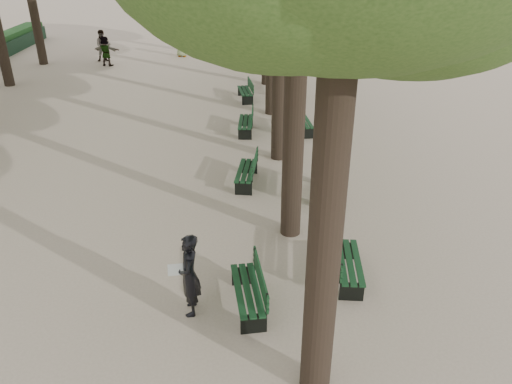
{
  "coord_description": "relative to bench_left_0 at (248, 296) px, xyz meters",
  "views": [
    {
      "loc": [
        0.34,
        -8.18,
        6.91
      ],
      "look_at": [
        0.6,
        3.0,
        1.2
      ],
      "focal_mm": 35.0,
      "sensor_mm": 36.0,
      "label": 1
    }
  ],
  "objects": [
    {
      "name": "bench_right_3",
      "position": [
        2.27,
        15.94,
        0.0
      ],
      "size": [
        0.66,
        1.83,
        0.92
      ],
      "color": "black",
      "rests_on": "ground"
    },
    {
      "name": "pedestrian_e",
      "position": [
        -8.32,
        22.38,
        0.6
      ],
      "size": [
        1.65,
        0.75,
        1.74
      ],
      "primitive_type": "imported",
      "rotation": [
        0.0,
        0.0,
        2.88
      ],
      "color": "#262628",
      "rests_on": "ground"
    },
    {
      "name": "bench_right_2",
      "position": [
        2.27,
        10.57,
        0.0
      ],
      "size": [
        0.73,
        1.84,
        0.92
      ],
      "color": "black",
      "rests_on": "ground"
    },
    {
      "name": "pedestrian_a",
      "position": [
        -8.77,
        23.62,
        0.68
      ],
      "size": [
        0.99,
        0.61,
        1.9
      ],
      "primitive_type": "imported",
      "rotation": [
        0.0,
        0.0,
        0.27
      ],
      "color": "#262628",
      "rests_on": "ground"
    },
    {
      "name": "bench_right_0",
      "position": [
        2.27,
        0.94,
        0.0
      ],
      "size": [
        0.72,
        1.84,
        0.92
      ],
      "color": "black",
      "rests_on": "ground"
    },
    {
      "name": "bench_left_0",
      "position": [
        0.0,
        0.0,
        0.0
      ],
      "size": [
        0.79,
        1.86,
        0.92
      ],
      "color": "black",
      "rests_on": "ground"
    },
    {
      "name": "bench_left_3",
      "position": [
        -0.0,
        15.0,
        0.0
      ],
      "size": [
        0.8,
        1.86,
        0.92
      ],
      "color": "black",
      "rests_on": "ground"
    },
    {
      "name": "man_with_map",
      "position": [
        -1.17,
        -0.11,
        0.64
      ],
      "size": [
        0.64,
        0.75,
        1.81
      ],
      "color": "black",
      "rests_on": "ground"
    },
    {
      "name": "bench_right_1",
      "position": [
        2.27,
        5.06,
        0.0
      ],
      "size": [
        0.75,
        1.85,
        0.92
      ],
      "color": "black",
      "rests_on": "ground"
    },
    {
      "name": "bench_left_2",
      "position": [
        0.0,
        10.53,
        0.0
      ],
      "size": [
        0.65,
        1.82,
        0.92
      ],
      "color": "black",
      "rests_on": "ground"
    },
    {
      "name": "pedestrian_c",
      "position": [
        2.02,
        23.14,
        0.54
      ],
      "size": [
        0.38,
        0.97,
        1.62
      ],
      "primitive_type": "imported",
      "rotation": [
        0.0,
        0.0,
        1.63
      ],
      "color": "#262628",
      "rests_on": "ground"
    },
    {
      "name": "bench_left_1",
      "position": [
        0.0,
        5.9,
        0.0
      ],
      "size": [
        0.79,
        1.86,
        0.92
      ],
      "color": "black",
      "rests_on": "ground"
    },
    {
      "name": "ground",
      "position": [
        -0.37,
        -0.05,
        -0.27
      ],
      "size": [
        120.0,
        120.0,
        0.0
      ],
      "primitive_type": "plane",
      "color": "tan",
      "rests_on": "ground"
    },
    {
      "name": "pedestrian_d",
      "position": [
        -4.09,
        24.92,
        0.62
      ],
      "size": [
        0.92,
        0.49,
        1.79
      ],
      "primitive_type": "imported",
      "rotation": [
        0.0,
        0.0,
        2.99
      ],
      "color": "#262628",
      "rests_on": "ground"
    }
  ]
}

